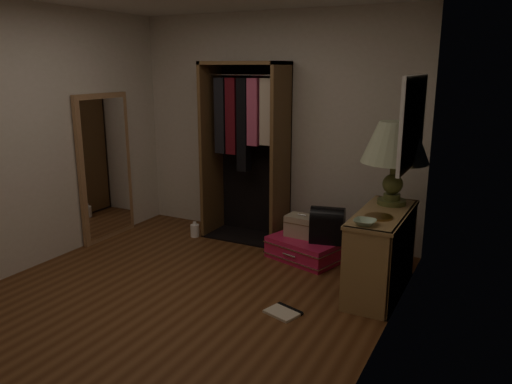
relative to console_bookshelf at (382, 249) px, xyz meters
The scene contains 13 objects.
ground 1.90m from the console_bookshelf, 145.85° to the right, with size 4.00×4.00×0.00m, color #563118.
room_walls 2.09m from the console_bookshelf, 145.65° to the right, with size 3.52×4.02×2.60m.
console_bookshelf is the anchor object (origin of this frame).
open_wardrobe 2.09m from the console_bookshelf, 157.61° to the left, with size 0.95×0.50×2.05m.
floor_mirror 3.27m from the console_bookshelf, behind, with size 0.06×0.80×1.70m.
pink_suitcase 1.00m from the console_bookshelf, 156.87° to the left, with size 0.87×0.73×0.23m.
train_case 1.05m from the console_bookshelf, 155.52° to the left, with size 0.35×0.25×0.24m.
black_bag 0.76m from the console_bookshelf, 149.43° to the left, with size 0.38×0.29×0.38m.
table_lamp 0.95m from the console_bookshelf, 89.00° to the left, with size 0.70×0.70×0.77m.
brass_tray 0.42m from the console_bookshelf, 88.83° to the right, with size 0.25×0.25×0.01m.
ceramic_bowl 0.61m from the console_bookshelf, 95.51° to the right, with size 0.18×0.18×0.04m, color #A6C8A9.
white_jug 2.39m from the console_bookshelf, 169.63° to the left, with size 0.12×0.12×0.18m.
floor_book 1.09m from the console_bookshelf, 125.42° to the right, with size 0.32×0.28×0.02m.
Camera 1 is at (2.47, -3.25, 2.00)m, focal length 35.00 mm.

